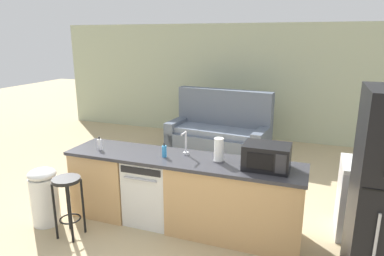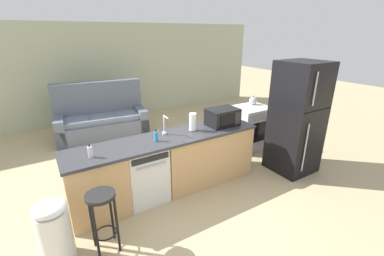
% 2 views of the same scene
% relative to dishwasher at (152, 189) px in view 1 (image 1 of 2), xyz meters
% --- Properties ---
extents(ground_plane, '(24.00, 24.00, 0.00)m').
position_rel_dishwasher_xyz_m(ground_plane, '(0.25, 0.00, -0.42)').
color(ground_plane, tan).
extents(wall_back, '(10.00, 0.06, 2.60)m').
position_rel_dishwasher_xyz_m(wall_back, '(0.55, 4.20, 0.88)').
color(wall_back, '#A8B293').
rests_on(wall_back, ground_plane).
extents(kitchen_counter, '(2.94, 0.66, 0.90)m').
position_rel_dishwasher_xyz_m(kitchen_counter, '(0.49, 0.00, -0.00)').
color(kitchen_counter, tan).
rests_on(kitchen_counter, ground_plane).
extents(dishwasher, '(0.58, 0.61, 0.84)m').
position_rel_dishwasher_xyz_m(dishwasher, '(0.00, 0.00, 0.00)').
color(dishwasher, white).
rests_on(dishwasher, ground_plane).
extents(stove_range, '(0.76, 0.68, 0.90)m').
position_rel_dishwasher_xyz_m(stove_range, '(2.60, 0.55, 0.03)').
color(stove_range, '#B7B7BC').
rests_on(stove_range, ground_plane).
extents(microwave, '(0.50, 0.37, 0.28)m').
position_rel_dishwasher_xyz_m(microwave, '(1.41, -0.00, 0.62)').
color(microwave, black).
rests_on(microwave, kitchen_counter).
extents(sink_faucet, '(0.07, 0.18, 0.30)m').
position_rel_dishwasher_xyz_m(sink_faucet, '(0.41, 0.11, 0.61)').
color(sink_faucet, silver).
rests_on(sink_faucet, kitchen_counter).
extents(paper_towel_roll, '(0.14, 0.14, 0.28)m').
position_rel_dishwasher_xyz_m(paper_towel_roll, '(0.86, 0.04, 0.62)').
color(paper_towel_roll, '#4C4C51').
rests_on(paper_towel_roll, kitchen_counter).
extents(soap_bottle, '(0.06, 0.06, 0.18)m').
position_rel_dishwasher_xyz_m(soap_bottle, '(0.20, -0.04, 0.55)').
color(soap_bottle, '#338CCC').
rests_on(soap_bottle, kitchen_counter).
extents(dish_soap_bottle, '(0.06, 0.06, 0.18)m').
position_rel_dishwasher_xyz_m(dish_soap_bottle, '(-0.70, -0.08, 0.55)').
color(dish_soap_bottle, silver).
rests_on(dish_soap_bottle, kitchen_counter).
extents(bar_stool, '(0.32, 0.32, 0.74)m').
position_rel_dishwasher_xyz_m(bar_stool, '(-0.75, -0.69, 0.11)').
color(bar_stool, black).
rests_on(bar_stool, ground_plane).
extents(trash_bin, '(0.35, 0.35, 0.74)m').
position_rel_dishwasher_xyz_m(trash_bin, '(-1.23, -0.56, -0.04)').
color(trash_bin, white).
rests_on(trash_bin, ground_plane).
extents(couch, '(2.08, 1.11, 1.27)m').
position_rel_dishwasher_xyz_m(couch, '(0.08, 2.90, -0.03)').
color(couch, '#515B6B').
rests_on(couch, ground_plane).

